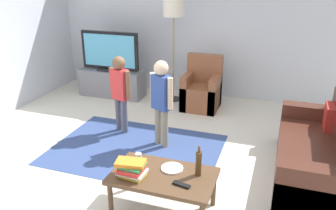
{
  "coord_description": "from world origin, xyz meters",
  "views": [
    {
      "loc": [
        1.33,
        -3.28,
        2.27
      ],
      "look_at": [
        0.0,
        0.6,
        0.65
      ],
      "focal_mm": 37.34,
      "sensor_mm": 36.0,
      "label": 1
    }
  ],
  "objects": [
    {
      "name": "tv",
      "position": [
        -1.69,
        2.28,
        0.85
      ],
      "size": [
        1.1,
        0.28,
        0.71
      ],
      "color": "black",
      "rests_on": "tv_stand"
    },
    {
      "name": "wall_back",
      "position": [
        0.0,
        3.0,
        1.35
      ],
      "size": [
        6.0,
        0.12,
        2.7
      ],
      "primitive_type": "cube",
      "color": "silver",
      "rests_on": "ground"
    },
    {
      "name": "child_near_tv",
      "position": [
        -0.84,
        0.94,
        0.68
      ],
      "size": [
        0.37,
        0.2,
        1.13
      ],
      "color": "#4C4C59",
      "rests_on": "ground"
    },
    {
      "name": "tv_remote",
      "position": [
        0.58,
        -0.7,
        0.43
      ],
      "size": [
        0.18,
        0.08,
        0.02
      ],
      "primitive_type": "cube",
      "rotation": [
        0.0,
        0.0,
        -0.2
      ],
      "color": "black",
      "rests_on": "coffee_table"
    },
    {
      "name": "area_rug",
      "position": [
        -0.42,
        0.48,
        0.0
      ],
      "size": [
        2.2,
        1.6,
        0.01
      ],
      "primitive_type": "cube",
      "color": "#33477A",
      "rests_on": "ground"
    },
    {
      "name": "armchair",
      "position": [
        0.05,
        2.26,
        0.3
      ],
      "size": [
        0.6,
        0.6,
        0.9
      ],
      "color": "brown",
      "rests_on": "ground"
    },
    {
      "name": "bottle",
      "position": [
        0.68,
        -0.48,
        0.55
      ],
      "size": [
        0.06,
        0.06,
        0.31
      ],
      "color": "#4C3319",
      "rests_on": "coffee_table"
    },
    {
      "name": "book_stack",
      "position": [
        0.08,
        -0.7,
        0.5
      ],
      "size": [
        0.3,
        0.22,
        0.16
      ],
      "color": "yellow",
      "rests_on": "coffee_table"
    },
    {
      "name": "plate",
      "position": [
        0.41,
        -0.46,
        0.43
      ],
      "size": [
        0.22,
        0.22,
        0.02
      ],
      "color": "white",
      "rests_on": "coffee_table"
    },
    {
      "name": "soda_can",
      "position": [
        0.06,
        -0.48,
        0.48
      ],
      "size": [
        0.07,
        0.07,
        0.12
      ],
      "primitive_type": "cylinder",
      "color": "silver",
      "rests_on": "coffee_table"
    },
    {
      "name": "coffee_table",
      "position": [
        0.36,
        -0.58,
        0.37
      ],
      "size": [
        1.0,
        0.6,
        0.42
      ],
      "color": "#513823",
      "rests_on": "ground"
    },
    {
      "name": "child_center",
      "position": [
        -0.13,
        0.72,
        0.71
      ],
      "size": [
        0.36,
        0.24,
        1.19
      ],
      "color": "gray",
      "rests_on": "ground"
    },
    {
      "name": "floor_lamp",
      "position": [
        -0.53,
        2.45,
        1.54
      ],
      "size": [
        0.36,
        0.36,
        1.78
      ],
      "color": "#262626",
      "rests_on": "ground"
    },
    {
      "name": "tv_stand",
      "position": [
        -1.69,
        2.3,
        0.24
      ],
      "size": [
        1.2,
        0.44,
        0.5
      ],
      "color": "slate",
      "rests_on": "ground"
    },
    {
      "name": "couch",
      "position": [
        1.86,
        0.52,
        0.29
      ],
      "size": [
        0.8,
        1.8,
        0.86
      ],
      "color": "#472319",
      "rests_on": "ground"
    },
    {
      "name": "ground",
      "position": [
        0.0,
        0.0,
        0.0
      ],
      "size": [
        7.8,
        7.8,
        0.0
      ],
      "primitive_type": "plane",
      "color": "beige"
    }
  ]
}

